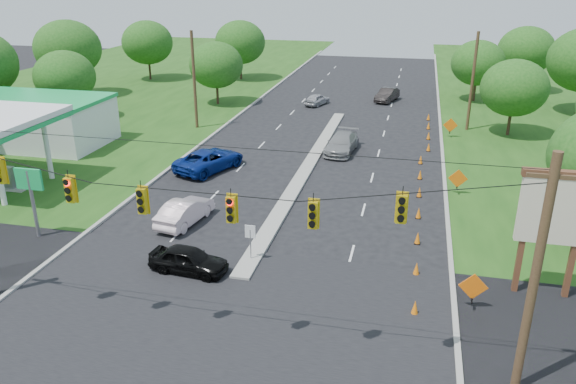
% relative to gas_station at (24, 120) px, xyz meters
% --- Properties ---
extents(ground, '(160.00, 160.00, 0.00)m').
position_rel_gas_station_xyz_m(ground, '(23.64, -20.24, -2.58)').
color(ground, black).
rests_on(ground, ground).
extents(cross_street, '(160.00, 14.00, 0.02)m').
position_rel_gas_station_xyz_m(cross_street, '(23.64, -20.24, -2.58)').
color(cross_street, black).
rests_on(cross_street, ground).
extents(curb_left, '(0.25, 110.00, 0.16)m').
position_rel_gas_station_xyz_m(curb_left, '(13.54, 9.76, -2.58)').
color(curb_left, gray).
rests_on(curb_left, ground).
extents(curb_right, '(0.25, 110.00, 0.16)m').
position_rel_gas_station_xyz_m(curb_right, '(33.74, 9.76, -2.58)').
color(curb_right, gray).
rests_on(curb_right, ground).
extents(median, '(1.00, 34.00, 0.18)m').
position_rel_gas_station_xyz_m(median, '(23.64, 0.76, -2.58)').
color(median, gray).
rests_on(median, ground).
extents(median_sign, '(0.55, 0.06, 2.05)m').
position_rel_gas_station_xyz_m(median_sign, '(23.64, -14.24, -1.11)').
color(median_sign, gray).
rests_on(median_sign, ground).
extents(signal_span, '(25.60, 0.32, 9.00)m').
position_rel_gas_station_xyz_m(signal_span, '(23.59, -21.24, 2.40)').
color(signal_span, '#422D1C').
rests_on(signal_span, ground).
extents(utility_pole_far_left, '(0.28, 0.28, 9.00)m').
position_rel_gas_station_xyz_m(utility_pole_far_left, '(11.14, 9.76, 1.92)').
color(utility_pole_far_left, '#422D1C').
rests_on(utility_pole_far_left, ground).
extents(utility_pole_far_right, '(0.28, 0.28, 9.00)m').
position_rel_gas_station_xyz_m(utility_pole_far_right, '(36.14, 14.76, 1.92)').
color(utility_pole_far_right, '#422D1C').
rests_on(utility_pole_far_right, ground).
extents(gas_station, '(18.40, 19.70, 5.20)m').
position_rel_gas_station_xyz_m(gas_station, '(0.00, 0.00, 0.00)').
color(gas_station, white).
rests_on(gas_station, ground).
extents(pylon_sign, '(5.90, 2.30, 6.12)m').
position_rel_gas_station_xyz_m(pylon_sign, '(37.95, -14.05, 1.42)').
color(pylon_sign, '#59331E').
rests_on(pylon_sign, ground).
extents(cone_0, '(0.32, 0.32, 0.70)m').
position_rel_gas_station_xyz_m(cone_0, '(32.02, -17.24, -2.23)').
color(cone_0, orange).
rests_on(cone_0, ground).
extents(cone_1, '(0.32, 0.32, 0.70)m').
position_rel_gas_station_xyz_m(cone_1, '(32.02, -13.74, -2.23)').
color(cone_1, orange).
rests_on(cone_1, ground).
extents(cone_2, '(0.32, 0.32, 0.70)m').
position_rel_gas_station_xyz_m(cone_2, '(32.02, -10.24, -2.23)').
color(cone_2, orange).
rests_on(cone_2, ground).
extents(cone_3, '(0.32, 0.32, 0.70)m').
position_rel_gas_station_xyz_m(cone_3, '(32.02, -6.74, -2.23)').
color(cone_3, orange).
rests_on(cone_3, ground).
extents(cone_4, '(0.32, 0.32, 0.70)m').
position_rel_gas_station_xyz_m(cone_4, '(32.02, -3.24, -2.23)').
color(cone_4, orange).
rests_on(cone_4, ground).
extents(cone_5, '(0.32, 0.32, 0.70)m').
position_rel_gas_station_xyz_m(cone_5, '(32.02, 0.26, -2.23)').
color(cone_5, orange).
rests_on(cone_5, ground).
extents(cone_6, '(0.32, 0.32, 0.70)m').
position_rel_gas_station_xyz_m(cone_6, '(32.02, 3.76, -2.23)').
color(cone_6, orange).
rests_on(cone_6, ground).
extents(cone_7, '(0.32, 0.32, 0.70)m').
position_rel_gas_station_xyz_m(cone_7, '(32.62, 7.26, -2.23)').
color(cone_7, orange).
rests_on(cone_7, ground).
extents(cone_8, '(0.32, 0.32, 0.70)m').
position_rel_gas_station_xyz_m(cone_8, '(32.62, 10.76, -2.23)').
color(cone_8, orange).
rests_on(cone_8, ground).
extents(cone_9, '(0.32, 0.32, 0.70)m').
position_rel_gas_station_xyz_m(cone_9, '(32.62, 14.26, -2.23)').
color(cone_9, orange).
rests_on(cone_9, ground).
extents(cone_10, '(0.32, 0.32, 0.70)m').
position_rel_gas_station_xyz_m(cone_10, '(32.62, 17.76, -2.23)').
color(cone_10, orange).
rests_on(cone_10, ground).
extents(work_sign_0, '(1.27, 0.58, 1.37)m').
position_rel_gas_station_xyz_m(work_sign_0, '(34.44, -16.24, -1.48)').
color(work_sign_0, black).
rests_on(work_sign_0, ground).
extents(work_sign_1, '(1.27, 0.58, 1.37)m').
position_rel_gas_station_xyz_m(work_sign_1, '(34.44, -2.24, -1.48)').
color(work_sign_1, black).
rests_on(work_sign_1, ground).
extents(work_sign_2, '(1.27, 0.58, 1.37)m').
position_rel_gas_station_xyz_m(work_sign_2, '(34.44, 11.76, -1.48)').
color(work_sign_2, black).
rests_on(work_sign_2, ground).
extents(tree_2, '(5.88, 5.88, 6.86)m').
position_rel_gas_station_xyz_m(tree_2, '(-2.36, 9.76, 1.76)').
color(tree_2, black).
rests_on(tree_2, ground).
extents(tree_3, '(7.56, 7.56, 8.82)m').
position_rel_gas_station_xyz_m(tree_3, '(-8.36, 19.76, 3.00)').
color(tree_3, black).
rests_on(tree_3, ground).
extents(tree_4, '(6.72, 6.72, 7.84)m').
position_rel_gas_station_xyz_m(tree_4, '(-4.36, 31.76, 2.38)').
color(tree_4, black).
rests_on(tree_4, ground).
extents(tree_5, '(5.88, 5.88, 6.86)m').
position_rel_gas_station_xyz_m(tree_5, '(9.64, 19.76, 1.76)').
color(tree_5, black).
rests_on(tree_5, ground).
extents(tree_6, '(6.72, 6.72, 7.84)m').
position_rel_gas_station_xyz_m(tree_6, '(7.64, 34.76, 2.38)').
color(tree_6, black).
rests_on(tree_6, ground).
extents(tree_9, '(5.88, 5.88, 6.86)m').
position_rel_gas_station_xyz_m(tree_9, '(39.64, 13.76, 1.76)').
color(tree_9, black).
rests_on(tree_9, ground).
extents(tree_11, '(6.72, 6.72, 7.84)m').
position_rel_gas_station_xyz_m(tree_11, '(43.64, 34.76, 2.38)').
color(tree_11, black).
rests_on(tree_11, ground).
extents(tree_12, '(5.88, 5.88, 6.86)m').
position_rel_gas_station_xyz_m(tree_12, '(37.64, 27.76, 1.76)').
color(tree_12, black).
rests_on(tree_12, ground).
extents(black_sedan, '(4.12, 1.95, 1.36)m').
position_rel_gas_station_xyz_m(black_sedan, '(20.95, -16.00, -1.90)').
color(black_sedan, black).
rests_on(black_sedan, ground).
extents(white_sedan, '(2.25, 4.69, 1.48)m').
position_rel_gas_station_xyz_m(white_sedan, '(18.48, -10.57, -1.83)').
color(white_sedan, white).
rests_on(white_sedan, ground).
extents(blue_pickup, '(4.67, 6.47, 1.63)m').
position_rel_gas_station_xyz_m(blue_pickup, '(16.56, -1.29, -1.76)').
color(blue_pickup, navy).
rests_on(blue_pickup, ground).
extents(silver_car_far, '(2.59, 5.43, 1.53)m').
position_rel_gas_station_xyz_m(silver_car_far, '(25.61, 5.34, -1.81)').
color(silver_car_far, gray).
rests_on(silver_car_far, ground).
extents(silver_car_oncoming, '(2.69, 4.01, 1.27)m').
position_rel_gas_station_xyz_m(silver_car_oncoming, '(20.53, 21.85, -1.94)').
color(silver_car_oncoming, '#9E9DA2').
rests_on(silver_car_oncoming, ground).
extents(dark_car_receding, '(2.73, 4.77, 1.49)m').
position_rel_gas_station_xyz_m(dark_car_receding, '(27.99, 25.49, -1.83)').
color(dark_car_receding, black).
rests_on(dark_car_receding, ground).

